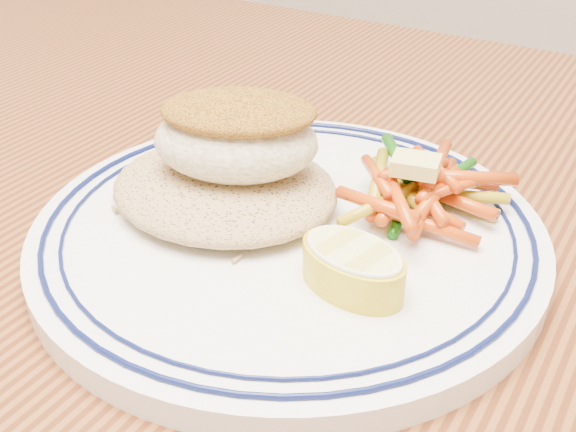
# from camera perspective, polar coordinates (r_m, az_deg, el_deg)

# --- Properties ---
(dining_table) EXTENTS (1.50, 0.90, 0.75)m
(dining_table) POSITION_cam_1_polar(r_m,az_deg,el_deg) (0.46, -5.86, -13.05)
(dining_table) COLOR #502510
(dining_table) RESTS_ON ground
(plate) EXTENTS (0.28, 0.28, 0.02)m
(plate) POSITION_cam_1_polar(r_m,az_deg,el_deg) (0.40, -0.00, -1.29)
(plate) COLOR white
(plate) RESTS_ON dining_table
(rice_pilaf) EXTENTS (0.13, 0.12, 0.03)m
(rice_pilaf) POSITION_cam_1_polar(r_m,az_deg,el_deg) (0.41, -5.04, 2.58)
(rice_pilaf) COLOR #A28051
(rice_pilaf) RESTS_ON plate
(fish_fillet) EXTENTS (0.11, 0.10, 0.05)m
(fish_fillet) POSITION_cam_1_polar(r_m,az_deg,el_deg) (0.40, -4.08, 6.47)
(fish_fillet) COLOR beige
(fish_fillet) RESTS_ON rice_pilaf
(vegetable_pile) EXTENTS (0.09, 0.11, 0.03)m
(vegetable_pile) POSITION_cam_1_polar(r_m,az_deg,el_deg) (0.41, 10.53, 2.14)
(vegetable_pile) COLOR #115A0B
(vegetable_pile) RESTS_ON plate
(butter_pat) EXTENTS (0.03, 0.02, 0.01)m
(butter_pat) POSITION_cam_1_polar(r_m,az_deg,el_deg) (0.39, 10.05, 3.99)
(butter_pat) COLOR #E8D871
(butter_pat) RESTS_ON vegetable_pile
(lemon_wedge) EXTENTS (0.06, 0.06, 0.02)m
(lemon_wedge) POSITION_cam_1_polar(r_m,az_deg,el_deg) (0.34, 5.15, -3.92)
(lemon_wedge) COLOR gold
(lemon_wedge) RESTS_ON plate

